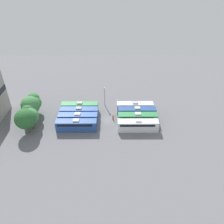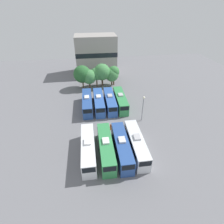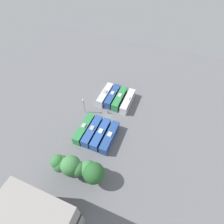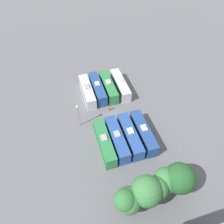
{
  "view_description": "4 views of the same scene",
  "coord_description": "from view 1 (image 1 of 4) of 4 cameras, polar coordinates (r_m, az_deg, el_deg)",
  "views": [
    {
      "loc": [
        -51.58,
        -1.09,
        38.13
      ],
      "look_at": [
        1.72,
        -1.35,
        1.75
      ],
      "focal_mm": 35.0,
      "sensor_mm": 36.0,
      "label": 1
    },
    {
      "loc": [
        -3.53,
        -31.82,
        24.83
      ],
      "look_at": [
        1.07,
        0.99,
        3.01
      ],
      "focal_mm": 28.0,
      "sensor_mm": 36.0,
      "label": 2
    },
    {
      "loc": [
        -16.06,
        35.07,
        47.89
      ],
      "look_at": [
        -1.69,
        -0.33,
        2.99
      ],
      "focal_mm": 28.0,
      "sensor_mm": 36.0,
      "label": 3
    },
    {
      "loc": [
        10.47,
        34.47,
        39.6
      ],
      "look_at": [
        0.32,
        0.5,
        1.63
      ],
      "focal_mm": 35.0,
      "sensor_mm": 36.0,
      "label": 4
    }
  ],
  "objects": [
    {
      "name": "worker_person",
      "position": [
        64.02,
        0.27,
        -1.38
      ],
      "size": [
        0.36,
        0.36,
        1.69
      ],
      "color": "#CC4C19",
      "rests_on": "ground_plane"
    },
    {
      "name": "tree_2",
      "position": [
        64.98,
        -20.83,
        0.38
      ],
      "size": [
        4.06,
        4.06,
        6.3
      ],
      "color": "brown",
      "rests_on": "ground_plane"
    },
    {
      "name": "ground_plane",
      "position": [
        64.16,
        -1.2,
        -2.16
      ],
      "size": [
        109.52,
        109.52,
        0.0
      ],
      "primitive_type": "plane",
      "color": "slate"
    },
    {
      "name": "tree_0",
      "position": [
        61.2,
        -21.73,
        -1.7
      ],
      "size": [
        5.47,
        5.47,
        7.34
      ],
      "color": "brown",
      "rests_on": "ground_plane"
    },
    {
      "name": "tree_3",
      "position": [
        66.18,
        -20.53,
        1.64
      ],
      "size": [
        5.28,
        5.28,
        7.44
      ],
      "color": "brown",
      "rests_on": "ground_plane"
    },
    {
      "name": "tree_1",
      "position": [
        62.97,
        -20.47,
        -1.13
      ],
      "size": [
        4.55,
        4.55,
        6.15
      ],
      "color": "brown",
      "rests_on": "ground_plane"
    },
    {
      "name": "bus_0",
      "position": [
        59.85,
        6.76,
        -3.44
      ],
      "size": [
        2.45,
        11.09,
        3.49
      ],
      "color": "silver",
      "rests_on": "ground_plane"
    },
    {
      "name": "bus_1",
      "position": [
        62.45,
        6.67,
        -1.62
      ],
      "size": [
        2.45,
        11.09,
        3.49
      ],
      "color": "#338C4C",
      "rests_on": "ground_plane"
    },
    {
      "name": "tree_4",
      "position": [
        69.3,
        -19.77,
        2.29
      ],
      "size": [
        4.56,
        4.56,
        5.97
      ],
      "color": "brown",
      "rests_on": "ground_plane"
    },
    {
      "name": "bus_6",
      "position": [
        65.11,
        -8.58,
        -0.13
      ],
      "size": [
        2.45,
        11.09,
        3.49
      ],
      "color": "#2D56A8",
      "rests_on": "ground_plane"
    },
    {
      "name": "tree_5",
      "position": [
        69.45,
        -19.82,
        3.22
      ],
      "size": [
        3.69,
        3.69,
        6.46
      ],
      "color": "brown",
      "rests_on": "ground_plane"
    },
    {
      "name": "light_pole",
      "position": [
        68.64,
        -1.97,
        4.96
      ],
      "size": [
        0.6,
        0.6,
        6.48
      ],
      "color": "gray",
      "rests_on": "ground_plane"
    },
    {
      "name": "bus_5",
      "position": [
        62.71,
        -8.9,
        -1.66
      ],
      "size": [
        2.45,
        11.09,
        3.49
      ],
      "color": "#2D56A8",
      "rests_on": "ground_plane"
    },
    {
      "name": "bus_4",
      "position": [
        60.3,
        -9.31,
        -3.36
      ],
      "size": [
        2.45,
        11.09,
        3.49
      ],
      "color": "#284C93",
      "rests_on": "ground_plane"
    },
    {
      "name": "bus_2",
      "position": [
        64.85,
        6.52,
        -0.1
      ],
      "size": [
        2.45,
        11.09,
        3.49
      ],
      "color": "#284C93",
      "rests_on": "ground_plane"
    },
    {
      "name": "bus_3",
      "position": [
        67.18,
        5.99,
        1.29
      ],
      "size": [
        2.45,
        11.09,
        3.49
      ],
      "color": "silver",
      "rests_on": "ground_plane"
    },
    {
      "name": "bus_7",
      "position": [
        67.47,
        -8.4,
        1.24
      ],
      "size": [
        2.45,
        11.09,
        3.49
      ],
      "color": "#338C4C",
      "rests_on": "ground_plane"
    }
  ]
}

